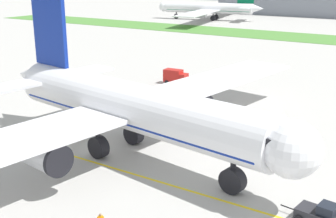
% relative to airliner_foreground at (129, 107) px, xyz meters
% --- Properties ---
extents(ground_plane, '(600.00, 600.00, 0.00)m').
position_rel_airliner_foreground_xyz_m(ground_plane, '(-4.41, -0.96, -6.43)').
color(ground_plane, '#ADAAA5').
rests_on(ground_plane, ground).
extents(apron_taxi_line, '(280.00, 0.36, 0.01)m').
position_rel_airliner_foreground_xyz_m(apron_taxi_line, '(-4.41, -4.20, -6.43)').
color(apron_taxi_line, yellow).
rests_on(apron_taxi_line, ground).
extents(grass_median_strip, '(320.00, 24.00, 0.10)m').
position_rel_airliner_foreground_xyz_m(grass_median_strip, '(-4.41, 118.41, -6.38)').
color(grass_median_strip, '#4C8438').
rests_on(grass_median_strip, ground).
extents(airliner_foreground, '(48.80, 75.81, 18.98)m').
position_rel_airliner_foreground_xyz_m(airliner_foreground, '(0.00, 0.00, 0.00)').
color(airliner_foreground, white).
rests_on(airliner_foreground, ground).
extents(pushback_tug, '(6.07, 3.07, 2.27)m').
position_rel_airliner_foreground_xyz_m(pushback_tug, '(24.59, -3.42, -5.40)').
color(pushback_tug, '#26262B').
rests_on(pushback_tug, ground).
extents(service_truck_baggage_loader, '(5.09, 2.67, 3.06)m').
position_rel_airliner_foreground_xyz_m(service_truck_baggage_loader, '(-15.03, 34.87, -4.79)').
color(service_truck_baggage_loader, '#B21E19').
rests_on(service_truck_baggage_loader, ground).
extents(parked_airliner_far_left, '(52.45, 84.49, 16.70)m').
position_rel_airliner_foreground_xyz_m(parked_airliner_far_left, '(-70.41, 155.22, -0.76)').
color(parked_airliner_far_left, white).
rests_on(parked_airliner_far_left, ground).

